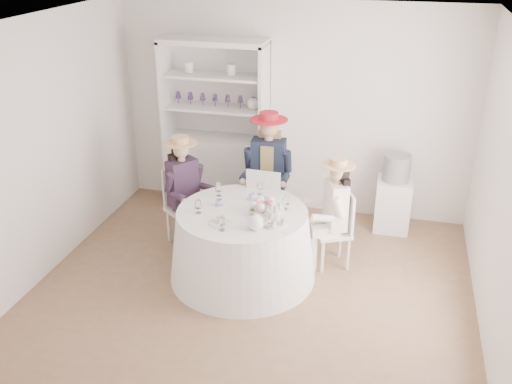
# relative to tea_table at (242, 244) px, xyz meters

# --- Properties ---
(ground) EXTENTS (4.50, 4.50, 0.00)m
(ground) POSITION_rel_tea_table_xyz_m (0.17, -0.16, -0.39)
(ground) COLOR brown
(ground) RESTS_ON ground
(ceiling) EXTENTS (4.50, 4.50, 0.00)m
(ceiling) POSITION_rel_tea_table_xyz_m (0.17, -0.16, 2.31)
(ceiling) COLOR white
(ceiling) RESTS_ON wall_back
(wall_back) EXTENTS (4.50, 0.00, 4.50)m
(wall_back) POSITION_rel_tea_table_xyz_m (0.17, 1.84, 0.96)
(wall_back) COLOR white
(wall_back) RESTS_ON ground
(wall_front) EXTENTS (4.50, 0.00, 4.50)m
(wall_front) POSITION_rel_tea_table_xyz_m (0.17, -2.16, 0.96)
(wall_front) COLOR white
(wall_front) RESTS_ON ground
(wall_left) EXTENTS (0.00, 4.50, 4.50)m
(wall_left) POSITION_rel_tea_table_xyz_m (-2.08, -0.16, 0.96)
(wall_left) COLOR white
(wall_left) RESTS_ON ground
(wall_right) EXTENTS (0.00, 4.50, 4.50)m
(wall_right) POSITION_rel_tea_table_xyz_m (2.42, -0.16, 0.96)
(wall_right) COLOR white
(wall_right) RESTS_ON ground
(tea_table) EXTENTS (1.57, 1.57, 0.78)m
(tea_table) POSITION_rel_tea_table_xyz_m (0.00, 0.00, 0.00)
(tea_table) COLOR white
(tea_table) RESTS_ON ground
(hutch) EXTENTS (1.49, 0.92, 2.24)m
(hutch) POSITION_rel_tea_table_xyz_m (-0.79, 1.60, 0.41)
(hutch) COLOR silver
(hutch) RESTS_ON ground
(side_table) EXTENTS (0.43, 0.43, 0.66)m
(side_table) POSITION_rel_tea_table_xyz_m (1.51, 1.51, -0.06)
(side_table) COLOR silver
(side_table) RESTS_ON ground
(hatbox) EXTENTS (0.40, 0.40, 0.33)m
(hatbox) POSITION_rel_tea_table_xyz_m (1.51, 1.51, 0.43)
(hatbox) COLOR black
(hatbox) RESTS_ON side_table
(guest_left) EXTENTS (0.57, 0.54, 1.34)m
(guest_left) POSITION_rel_tea_table_xyz_m (-0.85, 0.54, 0.36)
(guest_left) COLOR silver
(guest_left) RESTS_ON ground
(guest_mid) EXTENTS (0.56, 0.59, 1.54)m
(guest_mid) POSITION_rel_tea_table_xyz_m (0.04, 1.01, 0.48)
(guest_mid) COLOR silver
(guest_mid) RESTS_ON ground
(guest_right) EXTENTS (0.54, 0.49, 1.28)m
(guest_right) POSITION_rel_tea_table_xyz_m (0.89, 0.47, 0.33)
(guest_right) COLOR silver
(guest_right) RESTS_ON ground
(spare_chair) EXTENTS (0.43, 0.43, 1.00)m
(spare_chair) POSITION_rel_tea_table_xyz_m (0.09, 0.69, 0.15)
(spare_chair) COLOR silver
(spare_chair) RESTS_ON ground
(teacup_a) EXTENTS (0.09, 0.09, 0.06)m
(teacup_a) POSITION_rel_tea_table_xyz_m (-0.27, 0.06, 0.43)
(teacup_a) COLOR white
(teacup_a) RESTS_ON tea_table
(teacup_b) EXTENTS (0.07, 0.07, 0.06)m
(teacup_b) POSITION_rel_tea_table_xyz_m (0.02, 0.29, 0.43)
(teacup_b) COLOR white
(teacup_b) RESTS_ON tea_table
(teacup_c) EXTENTS (0.11, 0.11, 0.08)m
(teacup_c) POSITION_rel_tea_table_xyz_m (0.18, 0.19, 0.43)
(teacup_c) COLOR white
(teacup_c) RESTS_ON tea_table
(flower_bowl) EXTENTS (0.27, 0.27, 0.05)m
(flower_bowl) POSITION_rel_tea_table_xyz_m (0.20, -0.03, 0.42)
(flower_bowl) COLOR white
(flower_bowl) RESTS_ON tea_table
(flower_arrangement) EXTENTS (0.20, 0.20, 0.08)m
(flower_arrangement) POSITION_rel_tea_table_xyz_m (0.21, 0.01, 0.49)
(flower_arrangement) COLOR pink
(flower_arrangement) RESTS_ON tea_table
(table_teapot) EXTENTS (0.23, 0.16, 0.17)m
(table_teapot) POSITION_rel_tea_table_xyz_m (0.24, -0.34, 0.47)
(table_teapot) COLOR white
(table_teapot) RESTS_ON tea_table
(sandwich_plate) EXTENTS (0.25, 0.25, 0.06)m
(sandwich_plate) POSITION_rel_tea_table_xyz_m (-0.13, -0.29, 0.41)
(sandwich_plate) COLOR white
(sandwich_plate) RESTS_ON tea_table
(cupcake_stand) EXTENTS (0.24, 0.24, 0.22)m
(cupcake_stand) POSITION_rel_tea_table_xyz_m (0.40, -0.20, 0.48)
(cupcake_stand) COLOR white
(cupcake_stand) RESTS_ON tea_table
(stemware_set) EXTENTS (0.93, 0.97, 0.15)m
(stemware_set) POSITION_rel_tea_table_xyz_m (0.00, -0.00, 0.47)
(stemware_set) COLOR white
(stemware_set) RESTS_ON tea_table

